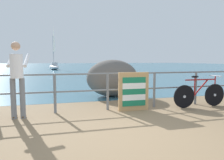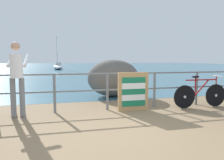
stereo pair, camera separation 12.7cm
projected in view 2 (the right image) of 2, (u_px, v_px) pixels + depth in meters
ground_plane at (73, 73)px, 23.10m from camera, size 120.00×120.00×0.10m
sea_surface at (67, 66)px, 50.37m from camera, size 120.00×90.00×0.01m
promenade_railing at (107, 87)px, 5.60m from camera, size 8.45×0.07×1.02m
bicycle at (201, 94)px, 5.91m from camera, size 1.70×0.48×0.92m
person_at_railing at (17, 76)px, 4.78m from camera, size 0.46×0.65×1.78m
folded_deckchair_stack at (133, 92)px, 5.52m from camera, size 0.84×0.10×1.04m
breakwater_boulder_main at (113, 78)px, 7.73m from camera, size 1.97×1.40×1.38m
sailboat at (58, 65)px, 30.01m from camera, size 2.00×4.55×6.16m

